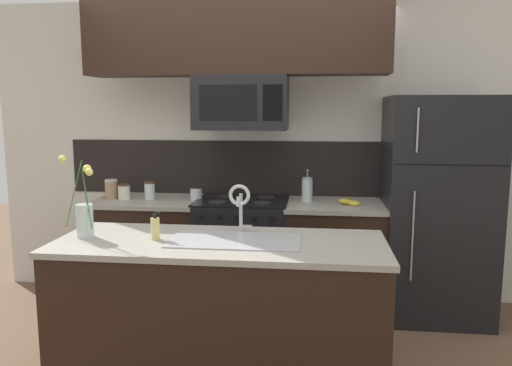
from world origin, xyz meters
name	(u,v)px	position (x,y,z in m)	size (l,w,h in m)	color
ground_plane	(224,357)	(0.00, 0.00, 0.00)	(10.00, 10.00, 0.00)	brown
rear_partition	(282,151)	(0.30, 1.28, 1.30)	(5.20, 0.10, 2.60)	silver
splash_band	(247,168)	(0.00, 1.22, 1.15)	(3.23, 0.01, 0.48)	black
back_counter_left	(150,251)	(-0.81, 0.90, 0.46)	(0.88, 0.65, 0.91)	black
back_counter_right	(334,257)	(0.77, 0.90, 0.46)	(0.80, 0.65, 0.91)	black
stove_range	(242,253)	(0.00, 0.90, 0.46)	(0.76, 0.64, 0.93)	black
microwave	(241,103)	(0.00, 0.88, 1.72)	(0.74, 0.40, 0.43)	black
upper_cabinet_band	(236,37)	(-0.04, 0.85, 2.23)	(2.38, 0.34, 0.60)	black
refrigerator	(436,208)	(1.56, 0.92, 0.88)	(0.82, 0.74, 1.77)	black
storage_jar_tall	(111,189)	(-1.13, 0.90, 0.99)	(0.11, 0.11, 0.16)	#997F5B
storage_jar_medium	(124,192)	(-1.00, 0.87, 0.97)	(0.10, 0.10, 0.13)	silver
storage_jar_short	(150,190)	(-0.80, 0.91, 0.98)	(0.09, 0.09, 0.15)	silver
storage_jar_squat	(196,193)	(-0.40, 0.93, 0.96)	(0.10, 0.10, 0.11)	silver
banana_bunch	(350,202)	(0.88, 0.84, 0.93)	(0.19, 0.13, 0.08)	yellow
french_press	(307,189)	(0.53, 0.96, 1.01)	(0.09, 0.09, 0.27)	silver
island_counter	(221,314)	(0.05, -0.35, 0.46)	(1.93, 0.74, 0.91)	black
kitchen_sink	(235,253)	(0.14, -0.35, 0.84)	(0.76, 0.39, 0.16)	#ADAFB5
sink_faucet	(240,202)	(0.14, -0.16, 1.11)	(0.14, 0.14, 0.31)	#B7BABF
dish_soap_bottle	(155,228)	(-0.33, -0.37, 0.98)	(0.06, 0.05, 0.16)	#DBCC75
flower_vase	(84,217)	(-0.76, -0.37, 1.03)	(0.22, 0.12, 0.49)	silver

